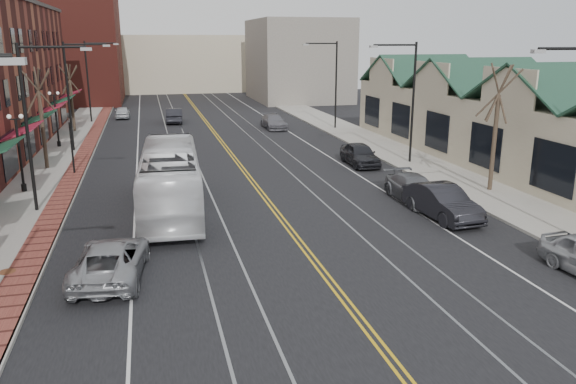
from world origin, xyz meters
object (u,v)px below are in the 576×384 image
parked_car_c (414,189)px  parked_car_d (360,154)px  transit_bus (170,179)px  parked_suv (111,260)px  parked_car_b (442,202)px

parked_car_c → parked_car_d: 9.07m
parked_car_c → parked_car_d: (0.46, 9.06, 0.07)m
transit_bus → parked_suv: size_ratio=2.31×
transit_bus → parked_car_b: transit_bus is taller
transit_bus → parked_car_b: size_ratio=2.40×
transit_bus → parked_car_c: bearing=176.1°
parked_suv → parked_car_b: size_ratio=1.04×
parked_car_c → transit_bus: bearing=174.1°
transit_bus → parked_car_d: (12.96, 7.60, -0.86)m
transit_bus → parked_car_c: (12.50, -1.46, -0.93)m
parked_car_d → parked_suv: bearing=-133.1°
parked_suv → parked_car_c: (15.00, 6.44, -0.01)m
parked_car_b → parked_car_d: (0.46, 11.97, -0.04)m
parked_car_b → parked_car_c: (0.00, 2.91, -0.11)m
parked_car_b → parked_car_d: bearing=83.7°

